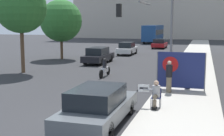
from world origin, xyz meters
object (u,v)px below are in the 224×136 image
Objects in this scene: pedestrian_behind at (188,72)px; motorcycle_on_road at (105,69)px; parked_car_curbside at (98,106)px; city_bus_on_road at (153,33)px; traffic_light_pole at (150,24)px; car_on_road_nearest at (98,55)px; protest_banner at (180,70)px; jogger_on_sidewalk at (169,76)px; seated_protester at (155,93)px; street_tree_midblock at (61,21)px; car_on_road_midblock at (127,48)px; car_on_road_distant at (160,44)px; street_tree_near_curb at (21,8)px.

motorcycle_on_road is (-5.82, 3.11, -0.50)m from pedestrian_behind.
parked_car_curbside is 0.44× the size of city_bus_on_road.
traffic_light_pole is 1.08× the size of car_on_road_nearest.
protest_banner is 7.00m from parked_car_curbside.
jogger_on_sidewalk is 0.35× the size of car_on_road_nearest.
pedestrian_behind reaches higher than motorcycle_on_road.
pedestrian_behind is 0.69× the size of protest_banner.
seated_protester is 0.44× the size of protest_banner.
pedestrian_behind is 0.57m from protest_banner.
protest_banner is 6.50m from motorcycle_on_road.
pedestrian_behind is 18.36m from street_tree_midblock.
seated_protester is at bearing 55.87° from parked_car_curbside.
city_bus_on_road is at bearing 91.65° from car_on_road_midblock.
car_on_road_distant is at bearing 90.17° from pedestrian_behind.
city_bus_on_road reaches higher than car_on_road_nearest.
jogger_on_sidewalk is at bearing 108.98° from seated_protester.
pedestrian_behind is 29.71m from car_on_road_distant.
street_tree_midblock is (-13.07, 12.54, 2.77)m from protest_banner.
car_on_road_distant is at bearing 65.28° from street_tree_midblock.
city_bus_on_road is at bearing 90.86° from pedestrian_behind.
car_on_road_nearest is (-6.15, 7.87, -2.90)m from traffic_light_pole.
motorcycle_on_road is at bearing -8.01° from jogger_on_sidewalk.
motorcycle_on_road is at bearing 147.23° from protest_banner.
motorcycle_on_road is at bearing -82.00° from car_on_road_midblock.
pedestrian_behind is 43.27m from city_bus_on_road.
traffic_light_pole is 10.40m from car_on_road_nearest.
protest_banner is 4.08m from traffic_light_pole.
car_on_road_distant is at bearing 89.54° from motorcycle_on_road.
pedestrian_behind is 0.38× the size of car_on_road_nearest.
street_tree_near_curb reaches higher than seated_protester.
jogger_on_sidewalk is at bearing -20.73° from street_tree_near_curb.
traffic_light_pole is 0.47× the size of city_bus_on_road.
car_on_road_distant is at bearing 96.53° from traffic_light_pole.
street_tree_midblock is at bearing -98.96° from city_bus_on_road.
parked_car_curbside is at bearing -73.49° from motorcycle_on_road.
car_on_road_nearest is (-5.82, 16.89, 0.03)m from parked_car_curbside.
motorcycle_on_road is (-5.44, 3.50, -0.66)m from protest_banner.
protest_banner is (-0.38, -0.39, 0.16)m from pedestrian_behind.
parked_car_curbside is 22.07m from street_tree_midblock.
seated_protester is 16.21m from car_on_road_nearest.
car_on_road_midblock reaches higher than motorcycle_on_road.
seated_protester is at bearing 119.15° from jogger_on_sidewalk.
city_bus_on_road is at bearing 122.43° from seated_protester.
jogger_on_sidewalk is 18.61m from street_tree_midblock.
traffic_light_pole is at bearing -83.47° from car_on_road_distant.
protest_banner is 0.60× the size of car_on_road_distant.
car_on_road_midblock is at bearing 108.39° from traffic_light_pole.
parked_car_curbside is at bearing -85.62° from car_on_road_distant.
pedestrian_behind is at bearing -39.78° from traffic_light_pole.
seated_protester is at bearing -100.50° from protest_banner.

